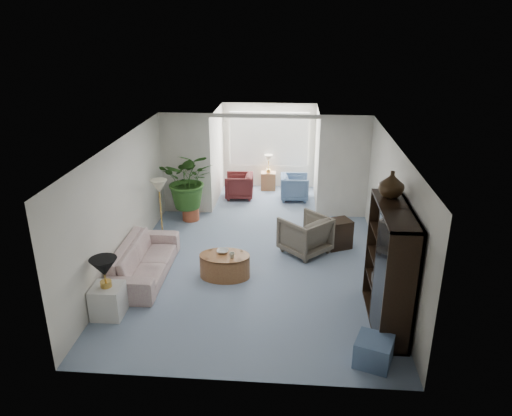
# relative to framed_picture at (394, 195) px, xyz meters

# --- Properties ---
(floor) EXTENTS (6.00, 6.00, 0.00)m
(floor) POSITION_rel_framed_picture_xyz_m (-2.46, 0.10, -1.70)
(floor) COLOR #7F92A8
(floor) RESTS_ON ground
(sunroom_floor) EXTENTS (2.60, 2.60, 0.00)m
(sunroom_floor) POSITION_rel_framed_picture_xyz_m (-2.46, 4.20, -1.70)
(sunroom_floor) COLOR #7F92A8
(sunroom_floor) RESTS_ON ground
(back_pier_left) EXTENTS (1.20, 0.12, 2.50)m
(back_pier_left) POSITION_rel_framed_picture_xyz_m (-4.36, 3.10, -0.45)
(back_pier_left) COLOR silver
(back_pier_left) RESTS_ON ground
(back_pier_right) EXTENTS (1.20, 0.12, 2.50)m
(back_pier_right) POSITION_rel_framed_picture_xyz_m (-0.56, 3.10, -0.45)
(back_pier_right) COLOR silver
(back_pier_right) RESTS_ON ground
(back_header) EXTENTS (2.60, 0.12, 0.10)m
(back_header) POSITION_rel_framed_picture_xyz_m (-2.46, 3.10, 0.75)
(back_header) COLOR silver
(back_header) RESTS_ON back_pier_left
(window_pane) EXTENTS (2.20, 0.02, 1.50)m
(window_pane) POSITION_rel_framed_picture_xyz_m (-2.46, 5.28, -0.30)
(window_pane) COLOR white
(window_blinds) EXTENTS (2.20, 0.02, 1.50)m
(window_blinds) POSITION_rel_framed_picture_xyz_m (-2.46, 5.25, -0.30)
(window_blinds) COLOR white
(framed_picture) EXTENTS (0.04, 0.50, 0.40)m
(framed_picture) POSITION_rel_framed_picture_xyz_m (0.00, 0.00, 0.00)
(framed_picture) COLOR beige
(sofa) EXTENTS (0.89, 2.22, 0.65)m
(sofa) POSITION_rel_framed_picture_xyz_m (-4.50, -0.16, -1.38)
(sofa) COLOR beige
(sofa) RESTS_ON ground
(end_table) EXTENTS (0.49, 0.49, 0.54)m
(end_table) POSITION_rel_framed_picture_xyz_m (-4.70, -1.51, -1.43)
(end_table) COLOR silver
(end_table) RESTS_ON ground
(table_lamp) EXTENTS (0.44, 0.44, 0.30)m
(table_lamp) POSITION_rel_framed_picture_xyz_m (-4.70, -1.51, -0.81)
(table_lamp) COLOR black
(table_lamp) RESTS_ON end_table
(floor_lamp) EXTENTS (0.36, 0.36, 0.28)m
(floor_lamp) POSITION_rel_framed_picture_xyz_m (-4.57, 1.41, -0.45)
(floor_lamp) COLOR beige
(floor_lamp) RESTS_ON ground
(coffee_table) EXTENTS (1.00, 1.00, 0.45)m
(coffee_table) POSITION_rel_framed_picture_xyz_m (-2.98, -0.09, -1.47)
(coffee_table) COLOR olive
(coffee_table) RESTS_ON ground
(coffee_bowl) EXTENTS (0.23, 0.23, 0.05)m
(coffee_bowl) POSITION_rel_framed_picture_xyz_m (-3.03, 0.01, -1.22)
(coffee_bowl) COLOR beige
(coffee_bowl) RESTS_ON coffee_table
(coffee_cup) EXTENTS (0.11, 0.11, 0.10)m
(coffee_cup) POSITION_rel_framed_picture_xyz_m (-2.83, -0.19, -1.20)
(coffee_cup) COLOR #B6B59F
(coffee_cup) RESTS_ON coffee_table
(wingback_chair) EXTENTS (1.22, 1.22, 0.80)m
(wingback_chair) POSITION_rel_framed_picture_xyz_m (-1.47, 1.06, -1.30)
(wingback_chair) COLOR #676151
(wingback_chair) RESTS_ON ground
(side_table_dark) EXTENTS (0.64, 0.59, 0.62)m
(side_table_dark) POSITION_rel_framed_picture_xyz_m (-0.77, 1.36, -1.39)
(side_table_dark) COLOR black
(side_table_dark) RESTS_ON ground
(entertainment_cabinet) EXTENTS (0.47, 1.76, 1.95)m
(entertainment_cabinet) POSITION_rel_framed_picture_xyz_m (-0.23, -1.32, -0.72)
(entertainment_cabinet) COLOR black
(entertainment_cabinet) RESTS_ON ground
(cabinet_urn) EXTENTS (0.40, 0.40, 0.42)m
(cabinet_urn) POSITION_rel_framed_picture_xyz_m (-0.23, -0.82, 0.46)
(cabinet_urn) COLOR #312010
(cabinet_urn) RESTS_ON entertainment_cabinet
(ottoman) EXTENTS (0.62, 0.62, 0.39)m
(ottoman) POSITION_rel_framed_picture_xyz_m (-0.55, -2.38, -1.51)
(ottoman) COLOR slate
(ottoman) RESTS_ON ground
(plant_pot) EXTENTS (0.40, 0.40, 0.32)m
(plant_pot) POSITION_rel_framed_picture_xyz_m (-4.20, 2.60, -1.54)
(plant_pot) COLOR #A04B2E
(plant_pot) RESTS_ON ground
(house_plant) EXTENTS (1.26, 1.09, 1.40)m
(house_plant) POSITION_rel_framed_picture_xyz_m (-4.20, 2.60, -0.68)
(house_plant) COLOR #2A551D
(house_plant) RESTS_ON plant_pot
(sunroom_chair_blue) EXTENTS (0.77, 0.75, 0.68)m
(sunroom_chair_blue) POSITION_rel_framed_picture_xyz_m (-1.70, 4.24, -1.36)
(sunroom_chair_blue) COLOR slate
(sunroom_chair_blue) RESTS_ON ground
(sunroom_chair_maroon) EXTENTS (0.77, 0.75, 0.67)m
(sunroom_chair_maroon) POSITION_rel_framed_picture_xyz_m (-3.20, 4.24, -1.36)
(sunroom_chair_maroon) COLOR #58211E
(sunroom_chair_maroon) RESTS_ON ground
(sunroom_table) EXTENTS (0.43, 0.34, 0.50)m
(sunroom_table) POSITION_rel_framed_picture_xyz_m (-2.45, 4.99, -1.45)
(sunroom_table) COLOR olive
(sunroom_table) RESTS_ON ground
(shelf_clutter) EXTENTS (0.30, 0.88, 1.06)m
(shelf_clutter) POSITION_rel_framed_picture_xyz_m (-0.28, -1.44, -0.61)
(shelf_clutter) COLOR #4A4745
(shelf_clutter) RESTS_ON entertainment_cabinet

